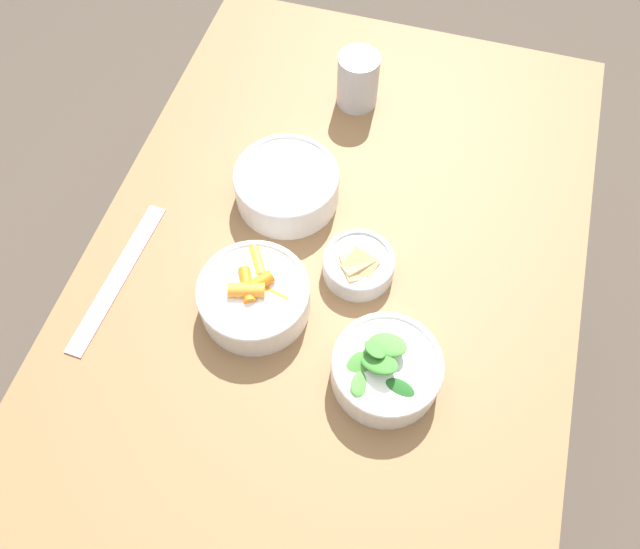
{
  "coord_description": "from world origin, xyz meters",
  "views": [
    {
      "loc": [
        -0.47,
        -0.12,
        1.62
      ],
      "look_at": [
        -0.03,
        0.01,
        0.8
      ],
      "focal_mm": 35.0,
      "sensor_mm": 36.0,
      "label": 1
    }
  ],
  "objects_px": {
    "bowl_cookies": "(359,264)",
    "cup": "(358,80)",
    "bowl_carrots": "(254,296)",
    "bowl_beans_hotdog": "(287,186)",
    "ruler": "(118,277)",
    "bowl_greens": "(386,369)"
  },
  "relations": [
    {
      "from": "bowl_greens",
      "to": "cup",
      "type": "distance_m",
      "value": 0.54
    },
    {
      "from": "bowl_carrots",
      "to": "bowl_greens",
      "type": "bearing_deg",
      "value": -104.87
    },
    {
      "from": "bowl_cookies",
      "to": "bowl_beans_hotdog",
      "type": "bearing_deg",
      "value": 55.0
    },
    {
      "from": "bowl_carrots",
      "to": "bowl_cookies",
      "type": "distance_m",
      "value": 0.17
    },
    {
      "from": "cup",
      "to": "bowl_greens",
      "type": "bearing_deg",
      "value": -161.32
    },
    {
      "from": "bowl_carrots",
      "to": "bowl_cookies",
      "type": "bearing_deg",
      "value": -52.68
    },
    {
      "from": "bowl_cookies",
      "to": "cup",
      "type": "relative_size",
      "value": 1.1
    },
    {
      "from": "cup",
      "to": "bowl_beans_hotdog",
      "type": "bearing_deg",
      "value": 167.13
    },
    {
      "from": "bowl_cookies",
      "to": "cup",
      "type": "bearing_deg",
      "value": 14.99
    },
    {
      "from": "bowl_greens",
      "to": "bowl_beans_hotdog",
      "type": "distance_m",
      "value": 0.35
    },
    {
      "from": "cup",
      "to": "bowl_cookies",
      "type": "bearing_deg",
      "value": -165.01
    },
    {
      "from": "bowl_greens",
      "to": "bowl_beans_hotdog",
      "type": "bearing_deg",
      "value": 40.88
    },
    {
      "from": "bowl_beans_hotdog",
      "to": "bowl_cookies",
      "type": "xyz_separation_m",
      "value": [
        -0.1,
        -0.15,
        -0.01
      ]
    },
    {
      "from": "bowl_cookies",
      "to": "ruler",
      "type": "relative_size",
      "value": 0.4
    },
    {
      "from": "bowl_cookies",
      "to": "ruler",
      "type": "distance_m",
      "value": 0.38
    },
    {
      "from": "bowl_carrots",
      "to": "bowl_beans_hotdog",
      "type": "distance_m",
      "value": 0.21
    },
    {
      "from": "bowl_carrots",
      "to": "ruler",
      "type": "relative_size",
      "value": 0.6
    },
    {
      "from": "bowl_cookies",
      "to": "ruler",
      "type": "bearing_deg",
      "value": 107.88
    },
    {
      "from": "bowl_cookies",
      "to": "cup",
      "type": "distance_m",
      "value": 0.36
    },
    {
      "from": "bowl_greens",
      "to": "cup",
      "type": "bearing_deg",
      "value": 18.68
    },
    {
      "from": "bowl_beans_hotdog",
      "to": "ruler",
      "type": "distance_m",
      "value": 0.3
    },
    {
      "from": "bowl_carrots",
      "to": "bowl_cookies",
      "type": "xyz_separation_m",
      "value": [
        0.1,
        -0.13,
        -0.01
      ]
    }
  ]
}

